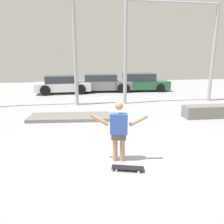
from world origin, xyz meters
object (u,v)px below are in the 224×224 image
skateboard (128,168)px  parked_car_white (63,85)px  grind_box (211,111)px  skateboarder (119,129)px  manual_pad (70,117)px  parked_car_green (140,83)px  parked_car_grey (102,83)px

skateboard → parked_car_white: bearing=116.8°
grind_box → skateboard: bearing=-139.6°
skateboarder → manual_pad: skateboarder is taller
skateboarder → parked_car_green: (3.95, 11.50, -0.19)m
manual_pad → parked_car_green: parked_car_green is taller
parked_car_white → parked_car_green: size_ratio=0.92×
parked_car_green → skateboard: bearing=-105.1°
manual_pad → parked_car_white: parked_car_white is taller
skateboarder → parked_car_green: 12.16m
skateboard → parked_car_green: size_ratio=0.18×
skateboard → parked_car_white: size_ratio=0.20×
parked_car_white → skateboarder: bearing=-82.5°
parked_car_grey → parked_car_green: bearing=-0.0°
parked_car_white → parked_car_grey: bearing=4.2°
skateboard → grind_box: grind_box is taller
skateboarder → manual_pad: (-1.35, 4.22, -0.77)m
grind_box → parked_car_white: size_ratio=0.60×
parked_car_grey → parked_car_white: bearing=-169.3°
manual_pad → parked_car_white: (-0.67, 7.13, 0.57)m
grind_box → parked_car_green: bearing=96.2°
skateboard → grind_box: size_ratio=0.33×
grind_box → parked_car_grey: bearing=115.0°
skateboard → manual_pad: 4.99m
parked_car_white → parked_car_grey: size_ratio=0.90×
skateboarder → grind_box: skateboarder is taller
grind_box → parked_car_grey: 9.11m
skateboard → grind_box: 6.18m
parked_car_grey → skateboarder: bearing=-90.9°
manual_pad → parked_car_grey: 7.86m
parked_car_grey → parked_car_green: 2.98m
skateboarder → skateboard: skateboarder is taller
skateboarder → grind_box: size_ratio=0.64×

